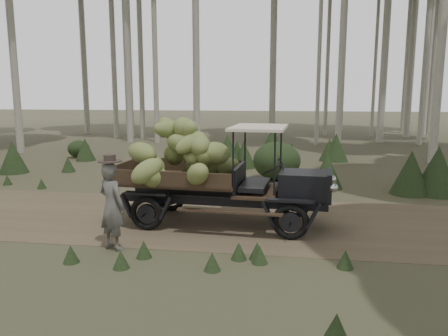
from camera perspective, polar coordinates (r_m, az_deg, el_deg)
The scene contains 5 objects.
ground at distance 9.97m, azimuth -9.45°, elevation -6.33°, with size 120.00×120.00×0.00m, color #473D2B.
dirt_track at distance 9.97m, azimuth -9.45°, elevation -6.31°, with size 70.00×4.00×0.01m, color brown.
banana_truck at distance 9.03m, azimuth -2.65°, elevation 0.62°, with size 4.66×2.28×2.32m.
farmer at distance 7.93m, azimuth -14.44°, elevation -4.70°, with size 0.68×0.60×1.70m.
undergrowth at distance 10.37m, azimuth -4.21°, elevation -2.45°, with size 23.03×23.45×1.38m.
Camera 1 is at (3.01, -9.10, 2.74)m, focal length 35.00 mm.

